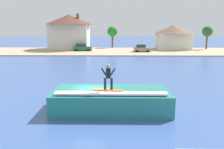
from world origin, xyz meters
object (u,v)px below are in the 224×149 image
at_px(surfer, 108,76).
at_px(house_with_chimney, 69,29).
at_px(house_gabled_white, 173,36).
at_px(tree_short_bushy, 112,32).
at_px(surfboard, 108,90).
at_px(car_near_shore, 82,47).
at_px(tree_tall_bare, 207,32).
at_px(wave_crest, 111,100).
at_px(car_far_shore, 142,48).

relative_size(surfer, house_with_chimney, 0.14).
relative_size(house_gabled_white, tree_short_bushy, 1.67).
bearing_deg(surfboard, surfer, 13.00).
bearing_deg(car_near_shore, surfer, -79.53).
bearing_deg(tree_tall_bare, surfer, -117.69).
bearing_deg(tree_short_bushy, surfboard, -89.55).
bearing_deg(house_gabled_white, surfer, -108.49).
distance_m(surfboard, surfer, 1.00).
xyz_separation_m(house_gabled_white, tree_short_bushy, (-15.76, 3.64, 0.91)).
xyz_separation_m(car_near_shore, house_gabled_white, (22.90, 4.85, 2.62)).
height_order(wave_crest, tree_tall_bare, tree_tall_bare).
distance_m(wave_crest, surfboard, 1.16).
height_order(surfboard, house_gabled_white, house_gabled_white).
bearing_deg(surfer, car_near_shore, 100.47).
bearing_deg(car_far_shore, car_near_shore, 171.60).
distance_m(wave_crest, house_with_chimney, 46.58).
xyz_separation_m(surfer, car_far_shore, (6.49, 38.90, -1.75)).
relative_size(house_gabled_white, tree_tall_bare, 1.67).
bearing_deg(wave_crest, house_with_chimney, 104.55).
bearing_deg(house_gabled_white, surfboard, -108.53).
height_order(surfboard, house_with_chimney, house_with_chimney).
xyz_separation_m(wave_crest, tree_short_bushy, (-0.61, 48.79, 3.69)).
bearing_deg(surfboard, house_with_chimney, 104.09).
xyz_separation_m(car_far_shore, house_gabled_white, (8.84, 6.93, 2.62)).
bearing_deg(car_near_shore, house_gabled_white, 11.97).
height_order(surfer, house_with_chimney, house_with_chimney).
relative_size(car_far_shore, tree_short_bushy, 0.64).
height_order(surfboard, surfer, surfer).
xyz_separation_m(car_near_shore, house_with_chimney, (-3.90, 4.58, 4.24)).
bearing_deg(car_near_shore, surfboard, -79.58).
xyz_separation_m(surfboard, surfer, (0.04, 0.01, 1.00)).
height_order(surfer, car_far_shore, surfer).
bearing_deg(car_far_shore, surfer, -99.48).
distance_m(wave_crest, tree_tall_bare, 50.68).
bearing_deg(house_with_chimney, house_gabled_white, 0.58).
height_order(car_far_shore, tree_short_bushy, tree_short_bushy).
relative_size(car_near_shore, tree_short_bushy, 0.74).
bearing_deg(car_near_shore, house_with_chimney, 130.39).
relative_size(surfboard, car_near_shore, 0.47).
bearing_deg(tree_tall_bare, car_far_shore, -159.54).
distance_m(house_gabled_white, tree_short_bushy, 16.20).
bearing_deg(car_far_shore, tree_short_bushy, 123.22).
bearing_deg(tree_tall_bare, wave_crest, -117.86).
bearing_deg(house_with_chimney, wave_crest, -75.45).
distance_m(surfer, tree_tall_bare, 51.26).
relative_size(car_near_shore, house_gabled_white, 0.44).
height_order(car_near_shore, car_far_shore, same).
xyz_separation_m(surfer, house_with_chimney, (-11.47, 45.56, 2.49)).
bearing_deg(car_far_shore, wave_crest, -99.38).
relative_size(surfboard, tree_tall_bare, 0.35).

